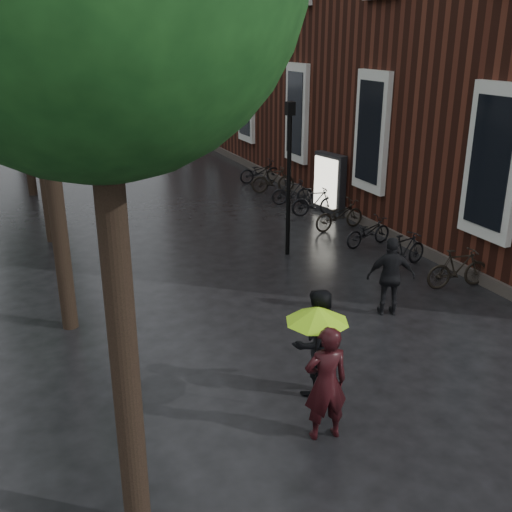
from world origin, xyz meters
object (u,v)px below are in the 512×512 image
person_black (316,343)px  ad_lightbox (329,183)px  person_burgundy (326,383)px  pedestrian_walking (391,277)px  lamp_post (289,165)px  parked_bicycles (324,206)px

person_black → ad_lightbox: 11.11m
person_burgundy → pedestrian_walking: size_ratio=1.05×
pedestrian_walking → lamp_post: 4.61m
person_burgundy → ad_lightbox: (6.12, 10.68, 0.10)m
person_black → lamp_post: bearing=-120.4°
person_black → lamp_post: (2.57, 6.37, 1.57)m
pedestrian_walking → ad_lightbox: size_ratio=0.86×
person_black → pedestrian_walking: size_ratio=1.08×
person_burgundy → pedestrian_walking: (3.40, 3.20, -0.05)m
person_burgundy → person_black: person_black is taller
pedestrian_walking → parked_bicycles: 7.17m
person_black → parked_bicycles: person_black is taller
ad_lightbox → person_burgundy: bearing=-130.9°
pedestrian_walking → parked_bicycles: bearing=-84.6°
person_burgundy → person_black: bearing=-103.7°
ad_lightbox → lamp_post: bearing=-145.3°
ad_lightbox → lamp_post: lamp_post is taller
person_burgundy → ad_lightbox: 12.31m
ad_lightbox → lamp_post: (-3.10, -3.19, 1.49)m
person_burgundy → ad_lightbox: ad_lightbox is taller
parked_bicycles → lamp_post: (-2.54, -2.53, 2.05)m
pedestrian_walking → lamp_post: (-0.38, 4.29, 1.64)m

